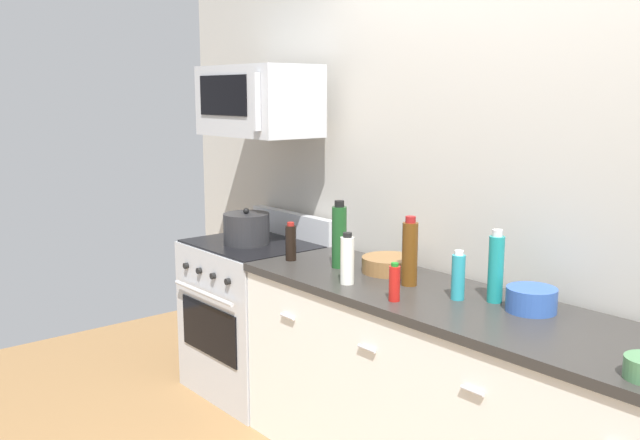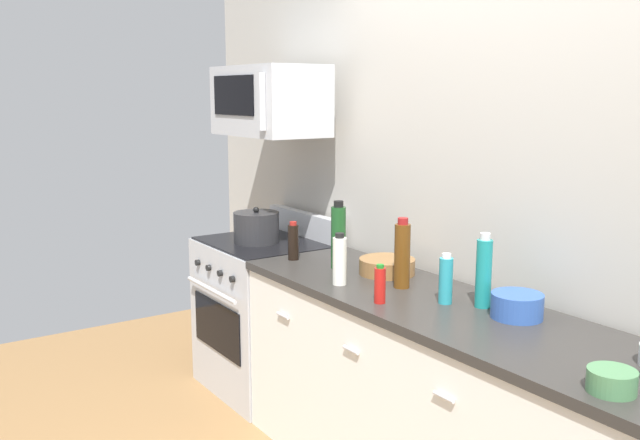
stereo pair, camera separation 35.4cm
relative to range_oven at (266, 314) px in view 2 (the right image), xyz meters
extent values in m
cube|color=#B7B2A8|center=(1.59, 0.41, 0.88)|extent=(5.52, 0.10, 2.70)
cube|color=silver|center=(1.59, 0.00, -0.03)|extent=(2.40, 0.62, 0.88)
cube|color=#2D2B28|center=(1.59, 0.00, 0.43)|extent=(2.43, 0.65, 0.04)
cylinder|color=silver|center=(0.75, -0.33, 0.25)|extent=(0.10, 0.02, 0.02)
cylinder|color=silver|center=(1.31, -0.33, 0.25)|extent=(0.10, 0.02, 0.02)
cylinder|color=silver|center=(1.87, -0.33, 0.25)|extent=(0.10, 0.02, 0.02)
cube|color=#B7BABF|center=(0.00, 0.00, -0.01)|extent=(0.76, 0.64, 0.91)
cube|color=black|center=(0.00, -0.33, -0.02)|extent=(0.58, 0.01, 0.30)
cylinder|color=#B7BABF|center=(0.00, -0.36, 0.21)|extent=(0.61, 0.02, 0.02)
cube|color=#B7BABF|center=(0.00, 0.29, 0.52)|extent=(0.76, 0.06, 0.16)
cube|color=black|center=(0.00, 0.00, 0.45)|extent=(0.73, 0.61, 0.01)
cylinder|color=black|center=(-0.23, -0.34, 0.32)|extent=(0.04, 0.02, 0.04)
cylinder|color=black|center=(-0.08, -0.34, 0.32)|extent=(0.04, 0.02, 0.04)
cylinder|color=black|center=(0.08, -0.34, 0.32)|extent=(0.04, 0.02, 0.04)
cylinder|color=black|center=(0.23, -0.34, 0.32)|extent=(0.04, 0.02, 0.04)
cube|color=#B7BABF|center=(0.00, 0.05, 1.28)|extent=(0.74, 0.40, 0.40)
cube|color=black|center=(-0.06, -0.16, 1.31)|extent=(0.48, 0.01, 0.22)
cube|color=#B7BABF|center=(0.30, -0.17, 1.28)|extent=(0.02, 0.04, 0.30)
cylinder|color=#59330F|center=(1.22, 0.03, 0.60)|extent=(0.07, 0.07, 0.29)
cylinder|color=maroon|center=(1.22, 0.03, 0.76)|extent=(0.05, 0.05, 0.03)
cylinder|color=#B21914|center=(1.35, -0.21, 0.53)|extent=(0.05, 0.05, 0.15)
cylinder|color=#19721E|center=(1.35, -0.21, 0.61)|extent=(0.03, 0.03, 0.02)
cylinder|color=black|center=(0.49, -0.10, 0.54)|extent=(0.06, 0.06, 0.19)
cylinder|color=maroon|center=(0.49, -0.10, 0.65)|extent=(0.04, 0.04, 0.02)
cylinder|color=silver|center=(1.02, -0.18, 0.56)|extent=(0.06, 0.06, 0.22)
cylinder|color=black|center=(1.02, -0.18, 0.68)|extent=(0.04, 0.04, 0.02)
cylinder|color=#197F7A|center=(1.63, 0.11, 0.59)|extent=(0.07, 0.07, 0.28)
cylinder|color=beige|center=(1.63, 0.11, 0.75)|extent=(0.04, 0.04, 0.03)
cylinder|color=teal|center=(1.51, 0.02, 0.55)|extent=(0.06, 0.06, 0.20)
cylinder|color=white|center=(1.51, 0.02, 0.66)|extent=(0.04, 0.04, 0.02)
cylinder|color=#19471E|center=(0.76, 0.00, 0.61)|extent=(0.08, 0.08, 0.31)
cylinder|color=black|center=(0.76, 0.00, 0.78)|extent=(0.05, 0.05, 0.03)
cylinder|color=#2D519E|center=(1.81, 0.12, 0.50)|extent=(0.21, 0.21, 0.10)
torus|color=#2D519E|center=(1.81, 0.12, 0.54)|extent=(0.21, 0.21, 0.01)
cylinder|color=#2D519E|center=(1.81, 0.12, 0.46)|extent=(0.11, 0.11, 0.01)
cylinder|color=#477A4C|center=(2.44, -0.20, 0.49)|extent=(0.15, 0.15, 0.07)
torus|color=#477A4C|center=(2.44, -0.20, 0.52)|extent=(0.15, 0.15, 0.01)
cylinder|color=#477A4C|center=(2.44, -0.20, 0.46)|extent=(0.08, 0.08, 0.01)
cylinder|color=brown|center=(0.99, 0.13, 0.49)|extent=(0.27, 0.27, 0.08)
torus|color=brown|center=(0.99, 0.13, 0.52)|extent=(0.27, 0.27, 0.01)
cylinder|color=brown|center=(0.99, 0.13, 0.46)|extent=(0.15, 0.15, 0.01)
cylinder|color=#262628|center=(0.00, -0.05, 0.54)|extent=(0.27, 0.27, 0.18)
sphere|color=black|center=(0.00, -0.05, 0.65)|extent=(0.04, 0.04, 0.04)
camera|label=1|loc=(3.35, -2.29, 1.33)|focal=39.16mm
camera|label=2|loc=(3.56, -2.01, 1.33)|focal=39.16mm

